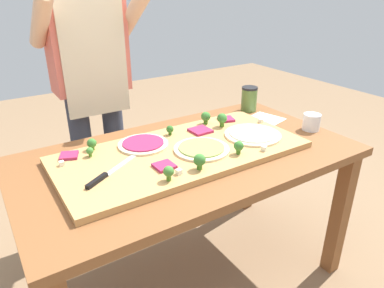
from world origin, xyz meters
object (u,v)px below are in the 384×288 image
(broccoli_floret_front_mid, at_px, (239,146))
(pizza_slice_far_left, at_px, (200,130))
(broccoli_floret_center_left, at_px, (206,117))
(pizza_whole_beet_magenta, at_px, (143,144))
(flour_cup, at_px, (311,123))
(cheese_crumble_a, at_px, (62,163))
(pizza_slice_far_right, at_px, (69,155))
(broccoli_floret_back_mid, at_px, (170,130))
(chefs_knife, at_px, (107,174))
(broccoli_floret_front_right, at_px, (92,144))
(cook_center, at_px, (91,73))
(broccoli_floret_back_left, at_px, (200,161))
(broccoli_floret_center_right, at_px, (222,119))
(broccoli_floret_front_left, at_px, (169,172))
(pizza_whole_white_garlic, at_px, (253,134))
(sauce_jar, at_px, (249,99))
(broccoli_floret_back_right, at_px, (90,151))
(cheese_crumble_d, at_px, (264,148))
(cheese_crumble_b, at_px, (179,172))
(pizza_whole_pesto_green, at_px, (202,149))
(prep_table, at_px, (189,172))
(recipe_note, at_px, (267,118))
(pizza_slice_center, at_px, (226,119))
(cheese_crumble_c, at_px, (261,121))

(broccoli_floret_front_mid, bearing_deg, pizza_slice_far_left, 89.63)
(broccoli_floret_center_left, distance_m, broccoli_floret_front_mid, 0.38)
(pizza_whole_beet_magenta, height_order, flour_cup, flour_cup)
(broccoli_floret_front_mid, relative_size, cheese_crumble_a, 3.10)
(pizza_slice_far_right, bearing_deg, broccoli_floret_back_mid, -3.11)
(chefs_knife, relative_size, broccoli_floret_front_right, 5.43)
(pizza_slice_far_left, relative_size, cook_center, 0.06)
(broccoli_floret_back_left, bearing_deg, pizza_slice_far_right, 135.96)
(broccoli_floret_center_right, bearing_deg, broccoli_floret_front_left, -146.80)
(pizza_whole_white_garlic, distance_m, broccoli_floret_front_left, 0.57)
(pizza_slice_far_right, height_order, sauce_jar, sauce_jar)
(broccoli_floret_back_right, distance_m, cheese_crumble_a, 0.13)
(flour_cup, relative_size, cook_center, 0.05)
(cheese_crumble_a, bearing_deg, cheese_crumble_d, -23.49)
(cheese_crumble_b, relative_size, cook_center, 0.01)
(broccoli_floret_front_mid, height_order, broccoli_floret_back_mid, broccoli_floret_front_mid)
(pizza_whole_white_garlic, bearing_deg, pizza_whole_pesto_green, 179.66)
(chefs_knife, relative_size, broccoli_floret_front_mid, 4.87)
(broccoli_floret_front_left, relative_size, cheese_crumble_d, 2.77)
(cook_center, bearing_deg, pizza_whole_white_garlic, -55.99)
(prep_table, height_order, recipe_note, recipe_note)
(cheese_crumble_b, distance_m, sauce_jar, 0.91)
(cheese_crumble_d, bearing_deg, cook_center, 116.03)
(flour_cup, bearing_deg, cheese_crumble_a, 168.57)
(broccoli_floret_front_right, xyz_separation_m, cheese_crumble_d, (0.63, -0.42, -0.02))
(broccoli_floret_front_left, relative_size, recipe_note, 0.33)
(chefs_knife, xyz_separation_m, broccoli_floret_front_mid, (0.54, -0.13, 0.03))
(pizza_whole_white_garlic, relative_size, cheese_crumble_b, 13.11)
(broccoli_floret_back_right, relative_size, flour_cup, 0.48)
(broccoli_floret_back_mid, distance_m, cheese_crumble_a, 0.52)
(cheese_crumble_a, bearing_deg, pizza_whole_pesto_green, -18.68)
(pizza_slice_center, distance_m, cheese_crumble_a, 0.88)
(pizza_whole_beet_magenta, xyz_separation_m, cheese_crumble_b, (0.00, -0.31, 0.00))
(broccoli_floret_back_left, distance_m, broccoli_floret_front_left, 0.14)
(pizza_whole_beet_magenta, relative_size, broccoli_floret_front_mid, 3.83)
(broccoli_floret_front_left, bearing_deg, broccoli_floret_front_right, 110.42)
(pizza_slice_far_right, distance_m, broccoli_floret_center_right, 0.76)
(cheese_crumble_b, bearing_deg, broccoli_floret_center_right, 34.69)
(pizza_slice_far_right, bearing_deg, broccoli_floret_front_left, -57.01)
(broccoli_floret_center_left, relative_size, broccoli_floret_back_mid, 1.37)
(pizza_slice_center, relative_size, broccoli_floret_front_right, 1.44)
(broccoli_floret_front_left, height_order, flour_cup, broccoli_floret_front_left)
(cheese_crumble_c, bearing_deg, broccoli_floret_front_mid, -146.21)
(pizza_whole_pesto_green, height_order, broccoli_floret_center_right, broccoli_floret_center_right)
(flour_cup, bearing_deg, cheese_crumble_d, -167.12)
(chefs_knife, bearing_deg, broccoli_floret_front_right, 84.22)
(broccoli_floret_back_right, relative_size, broccoli_floret_back_left, 0.64)
(cheese_crumble_d, bearing_deg, broccoli_floret_front_right, 146.57)
(broccoli_floret_center_right, bearing_deg, broccoli_floret_front_mid, -114.43)
(prep_table, bearing_deg, cheese_crumble_c, 6.63)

